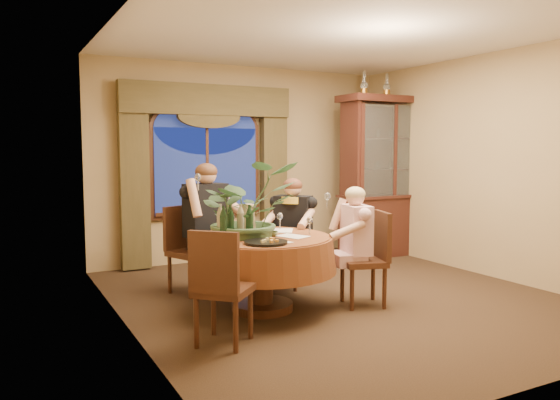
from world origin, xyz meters
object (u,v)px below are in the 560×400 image
wine_bottle_0 (249,222)px  wine_bottle_4 (241,221)px  person_pink (356,245)px  person_back (206,228)px  dining_table (262,273)px  china_cabinet (385,177)px  oil_lamp_center (387,85)px  person_scarf (293,234)px  chair_back (191,250)px  wine_bottle_1 (230,222)px  wine_bottle_2 (220,221)px  chair_front_left (224,287)px  centerpiece_plant (246,173)px  chair_back_right (284,246)px  wine_bottle_3 (224,223)px  oil_lamp_left (364,83)px  stoneware_vase (248,219)px  olive_bowl (271,234)px  chair_right (363,259)px  oil_lamp_right (408,86)px

wine_bottle_0 → wine_bottle_4: size_ratio=1.00×
person_pink → person_back: (-1.21, 1.19, 0.11)m
dining_table → china_cabinet: bearing=30.8°
oil_lamp_center → person_scarf: (-2.22, -1.13, -1.91)m
chair_back → wine_bottle_4: bearing=78.0°
wine_bottle_1 → wine_bottle_2: bearing=122.0°
chair_front_left → centerpiece_plant: bearing=99.4°
chair_back_right → wine_bottle_3: wine_bottle_3 is taller
oil_lamp_left → person_pink: size_ratio=0.28×
oil_lamp_center → wine_bottle_4: size_ratio=1.03×
person_back → wine_bottle_1: (-0.10, -0.96, 0.19)m
chair_back_right → chair_front_left: (-1.32, -1.40, 0.00)m
chair_back_right → stoneware_vase: size_ratio=3.12×
oil_lamp_center → olive_bowl: (-2.83, -1.77, -1.78)m
china_cabinet → person_scarf: (-2.22, -1.13, -0.55)m
oil_lamp_center → wine_bottle_3: (-3.35, -1.81, -1.64)m
person_back → wine_bottle_2: bearing=65.2°
olive_bowl → wine_bottle_1: 0.44m
chair_right → person_back: bearing=62.0°
person_scarf → oil_lamp_left: bearing=-99.0°
china_cabinet → wine_bottle_4: bearing=-151.3°
wine_bottle_0 → stoneware_vase: bearing=68.4°
wine_bottle_0 → chair_right: bearing=-11.1°
chair_back_right → centerpiece_plant: bearing=80.3°
dining_table → olive_bowl: (0.08, -0.04, 0.40)m
oil_lamp_left → olive_bowl: size_ratio=2.35×
chair_back → wine_bottle_1: wine_bottle_1 is taller
chair_back → stoneware_vase: stoneware_vase is taller
oil_lamp_center → stoneware_vase: oil_lamp_center is taller
person_back → wine_bottle_3: (-0.20, -1.03, 0.19)m
china_cabinet → wine_bottle_4: 3.59m
china_cabinet → olive_bowl: china_cabinet is taller
stoneware_vase → wine_bottle_2: 0.32m
person_pink → oil_lamp_center: bearing=-31.2°
dining_table → person_pink: bearing=-13.5°
wine_bottle_1 → person_pink: bearing=-10.0°
china_cabinet → chair_back: size_ratio=2.48×
chair_back → dining_table: bearing=90.0°
oil_lamp_left → wine_bottle_1: (-2.83, -1.73, -1.64)m
oil_lamp_right → chair_front_left: oil_lamp_right is taller
person_back → stoneware_vase: size_ratio=4.73×
oil_lamp_right → chair_right: size_ratio=0.35×
chair_right → oil_lamp_right: bearing=-30.6°
oil_lamp_right → chair_back_right: (-2.70, -1.02, -2.07)m
china_cabinet → chair_front_left: 4.40m
chair_back_right → chair_back: bearing=27.3°
centerpiece_plant → oil_lamp_center: bearing=28.2°
chair_front_left → wine_bottle_0: size_ratio=2.91×
person_back → centerpiece_plant: centerpiece_plant is taller
person_back → centerpiece_plant: size_ratio=1.34×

